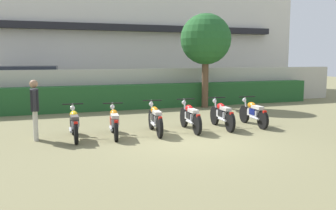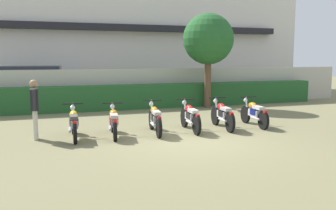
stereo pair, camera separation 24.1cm
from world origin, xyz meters
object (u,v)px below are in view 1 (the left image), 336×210
motorcycle_in_row_1 (114,122)px  inspector_person (35,105)px  motorcycle_in_row_3 (190,117)px  motorcycle_in_row_4 (222,114)px  motorcycle_in_row_0 (74,123)px  tree_near_inspector (206,40)px  parked_car (31,86)px  motorcycle_in_row_2 (155,119)px  motorcycle_in_row_5 (253,113)px

motorcycle_in_row_1 → inspector_person: (-2.14, 0.34, 0.56)m
motorcycle_in_row_3 → motorcycle_in_row_4: 1.14m
motorcycle_in_row_0 → motorcycle_in_row_3: size_ratio=1.00×
tree_near_inspector → motorcycle_in_row_3: (-2.89, -4.83, -2.63)m
inspector_person → motorcycle_in_row_3: bearing=-3.9°
parked_car → tree_near_inspector: size_ratio=1.10×
motorcycle_in_row_1 → motorcycle_in_row_2: 1.27m
tree_near_inspector → motorcycle_in_row_4: bearing=-110.0°
parked_car → motorcycle_in_row_4: parked_car is taller
motorcycle_in_row_1 → motorcycle_in_row_3: size_ratio=0.95×
tree_near_inspector → motorcycle_in_row_3: 6.21m
motorcycle_in_row_3 → tree_near_inspector: bearing=-25.3°
motorcycle_in_row_2 → tree_near_inspector: bearing=-32.3°
tree_near_inspector → motorcycle_in_row_5: tree_near_inspector is taller
tree_near_inspector → motorcycle_in_row_1: tree_near_inspector is taller
motorcycle_in_row_5 → motorcycle_in_row_0: bearing=94.7°
motorcycle_in_row_1 → motorcycle_in_row_4: 3.56m
motorcycle_in_row_5 → motorcycle_in_row_1: bearing=95.6°
motorcycle_in_row_0 → parked_car: bearing=10.4°
motorcycle_in_row_4 → inspector_person: inspector_person is taller
motorcycle_in_row_2 → motorcycle_in_row_4: bearing=-82.1°
motorcycle_in_row_3 → inspector_person: (-4.57, 0.31, 0.54)m
motorcycle_in_row_2 → motorcycle_in_row_3: size_ratio=1.01×
motorcycle_in_row_0 → inspector_person: bearing=79.3°
motorcycle_in_row_0 → motorcycle_in_row_5: bearing=-87.0°
parked_car → motorcycle_in_row_0: size_ratio=2.44×
tree_near_inspector → motorcycle_in_row_2: bearing=-130.0°
motorcycle_in_row_1 → motorcycle_in_row_2: motorcycle_in_row_2 is taller
motorcycle_in_row_2 → motorcycle_in_row_4: size_ratio=1.00×
motorcycle_in_row_0 → motorcycle_in_row_2: bearing=-87.9°
motorcycle_in_row_3 → motorcycle_in_row_1: bearing=96.1°
motorcycle_in_row_0 → motorcycle_in_row_4: 4.68m
motorcycle_in_row_0 → motorcycle_in_row_1: motorcycle_in_row_0 is taller
tree_near_inspector → motorcycle_in_row_0: 8.43m
motorcycle_in_row_3 → motorcycle_in_row_5: (2.34, 0.04, -0.01)m
motorcycle_in_row_0 → motorcycle_in_row_4: motorcycle_in_row_4 is taller
motorcycle_in_row_1 → motorcycle_in_row_4: bearing=-81.2°
parked_car → tree_near_inspector: 8.49m
motorcycle_in_row_3 → motorcycle_in_row_2: bearing=94.9°
parked_car → motorcycle_in_row_5: bearing=-43.2°
inspector_person → motorcycle_in_row_5: bearing=-2.3°
motorcycle_in_row_4 → motorcycle_in_row_5: 1.20m
motorcycle_in_row_1 → motorcycle_in_row_3: motorcycle_in_row_3 is taller
motorcycle_in_row_0 → tree_near_inspector: bearing=-50.2°
motorcycle_in_row_3 → motorcycle_in_row_4: size_ratio=0.99×
motorcycle_in_row_4 → parked_car: bearing=41.3°
inspector_person → motorcycle_in_row_4: bearing=-2.9°
parked_car → motorcycle_in_row_3: size_ratio=2.43×
tree_near_inspector → inspector_person: 8.96m
motorcycle_in_row_5 → tree_near_inspector: bearing=-1.7°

